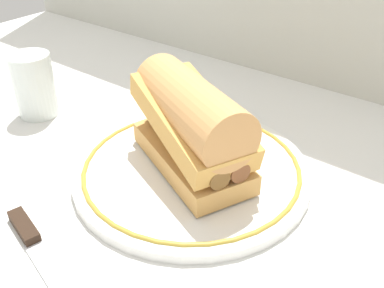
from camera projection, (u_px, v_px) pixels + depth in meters
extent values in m
plane|color=silver|center=(188.00, 173.00, 0.54)|extent=(1.50, 1.50, 0.00)
cylinder|color=white|center=(192.00, 170.00, 0.54)|extent=(0.29, 0.29, 0.01)
torus|color=#B29333|center=(192.00, 166.00, 0.53)|extent=(0.27, 0.27, 0.01)
cube|color=tan|center=(192.00, 156.00, 0.52)|extent=(0.19, 0.15, 0.03)
cylinder|color=brown|center=(183.00, 141.00, 0.50)|extent=(0.17, 0.09, 0.02)
cylinder|color=brown|center=(201.00, 136.00, 0.51)|extent=(0.17, 0.09, 0.02)
cube|color=gold|center=(192.00, 119.00, 0.50)|extent=(0.20, 0.15, 0.07)
cylinder|color=tan|center=(192.00, 107.00, 0.49)|extent=(0.19, 0.14, 0.07)
cylinder|color=silver|center=(34.00, 85.00, 0.64)|extent=(0.06, 0.06, 0.10)
cylinder|color=gold|center=(38.00, 101.00, 0.66)|extent=(0.05, 0.05, 0.04)
cube|color=silver|center=(57.00, 278.00, 0.40)|extent=(0.11, 0.04, 0.01)
cube|color=black|center=(24.00, 227.00, 0.45)|extent=(0.06, 0.03, 0.01)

